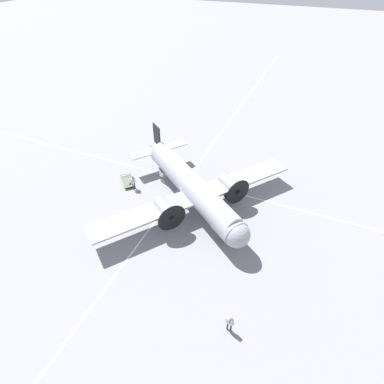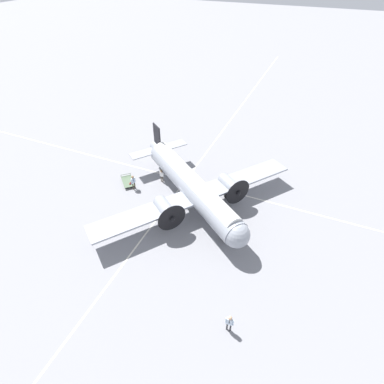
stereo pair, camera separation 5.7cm
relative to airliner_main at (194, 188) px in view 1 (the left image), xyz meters
The scene contains 9 objects.
ground_plane 2.50m from the airliner_main, 126.74° to the right, with size 300.00×300.00×0.00m, color gray.
apron_line_eastwest 3.64m from the airliner_main, 95.14° to the right, with size 120.00×0.16×0.01m.
apron_line_northsouth 4.54m from the airliner_main, behind, with size 0.16×120.00×0.01m.
airliner_main is the anchor object (origin of this frame).
crew_foreground 13.74m from the airliner_main, 33.64° to the left, with size 0.29×0.62×1.80m.
passenger_boarding 7.53m from the airliner_main, 89.66° to the right, with size 0.60×0.30×1.82m.
ramp_agent 5.85m from the airliner_main, 115.41° to the right, with size 0.32×0.56×1.66m.
suitcase_near_door 8.36m from the airliner_main, 92.23° to the right, with size 0.49×0.13×0.50m.
baggage_cart 8.94m from the airliner_main, 93.75° to the right, with size 2.51×2.49×0.56m.
Camera 1 is at (22.28, 9.57, 21.44)m, focal length 28.00 mm.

